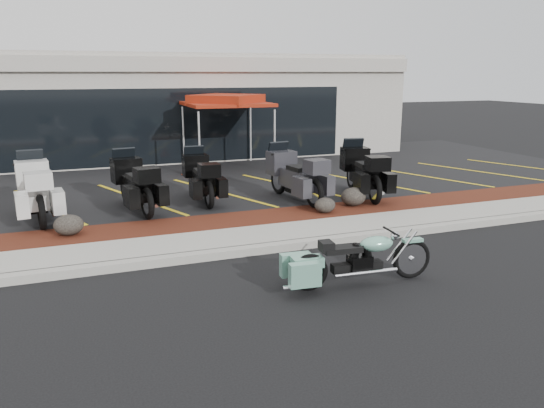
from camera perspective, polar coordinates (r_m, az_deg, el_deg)
name	(u,v)px	position (r m, az deg, el deg)	size (l,w,h in m)	color
ground	(303,265)	(9.47, 3.40, -6.58)	(90.00, 90.00, 0.00)	black
curb	(285,246)	(10.23, 1.36, -4.54)	(24.00, 0.25, 0.15)	gray
sidewalk	(272,236)	(10.85, -0.02, -3.44)	(24.00, 1.20, 0.15)	gray
mulch_bed	(253,221)	(11.93, -2.04, -1.81)	(24.00, 1.20, 0.16)	#3A100D
upper_lot	(199,178)	(17.01, -7.85, 2.82)	(26.00, 9.60, 0.15)	black
dealership_building	(164,105)	(22.89, -11.58, 10.38)	(18.00, 8.16, 4.00)	gray
boulder_left	(69,225)	(11.32, -21.03, -2.11)	(0.58, 0.49, 0.41)	black
boulder_mid	(325,205)	(12.32, 5.71, -0.12)	(0.50, 0.42, 0.35)	black
boulder_right	(353,197)	(13.05, 8.76, 0.79)	(0.63, 0.53, 0.45)	black
hero_cruiser	(412,253)	(9.01, 14.79, -5.13)	(2.52, 0.64, 0.89)	#6EAB94
touring_white	(33,180)	(13.60, -24.35, 2.35)	(2.49, 0.95, 1.45)	silver
touring_black_front	(125,176)	(13.59, -15.50, 2.95)	(2.39, 0.91, 1.39)	black
touring_black_mid	(195,170)	(14.19, -8.32, 3.61)	(2.26, 0.86, 1.31)	black
touring_grey	(279,168)	(14.12, 0.73, 3.91)	(2.42, 0.93, 1.41)	#323237
touring_black_rear	(353,164)	(14.84, 8.68, 4.29)	(2.47, 0.94, 1.43)	black
traffic_cone	(188,169)	(17.06, -9.07, 3.75)	(0.33, 0.33, 0.40)	red
popup_canopy	(226,102)	(17.89, -4.92, 10.91)	(3.21, 3.21, 2.47)	silver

